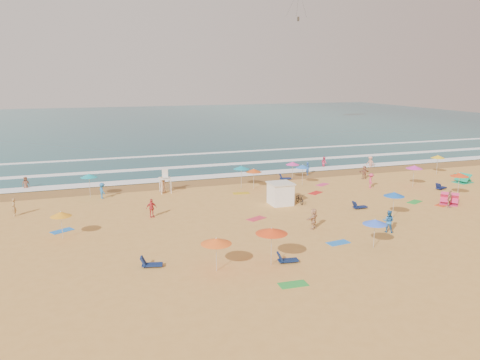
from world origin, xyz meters
name	(u,v)px	position (x,y,z in m)	size (l,w,h in m)	color
ground	(271,208)	(0.00, 0.00, 0.00)	(220.00, 220.00, 0.00)	gold
ocean	(146,124)	(0.00, 84.00, 0.00)	(220.00, 140.00, 0.18)	#0C4756
wet_sand	(230,180)	(0.00, 12.50, 0.01)	(220.00, 220.00, 0.00)	olive
surf_foam	(210,166)	(0.00, 21.32, 0.10)	(200.00, 18.70, 0.05)	white
cabana	(280,194)	(1.43, 1.04, 1.00)	(2.00, 2.00, 2.00)	white
cabana_roof	(281,183)	(1.43, 1.04, 2.06)	(2.20, 2.20, 0.12)	silver
bicycle	(300,199)	(3.33, 0.74, 0.48)	(0.63, 1.81, 0.95)	black
lifeguard_stand	(165,183)	(-8.13, 9.10, 1.05)	(1.20, 1.20, 2.10)	white
beach_umbrellas	(299,185)	(2.60, -0.59, 2.13)	(63.25, 25.10, 0.82)	blue
loungers	(400,208)	(11.00, -4.27, 0.17)	(45.25, 23.82, 0.34)	#0F1F4F
towels	(277,218)	(-0.71, -3.11, 0.01)	(45.99, 23.71, 0.03)	red
popup_tents	(457,186)	(20.99, -0.55, 0.60)	(10.65, 9.11, 1.20)	#D42F63
beachgoers	(268,188)	(1.62, 4.49, 0.78)	(50.54, 26.39, 2.01)	#A7804D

